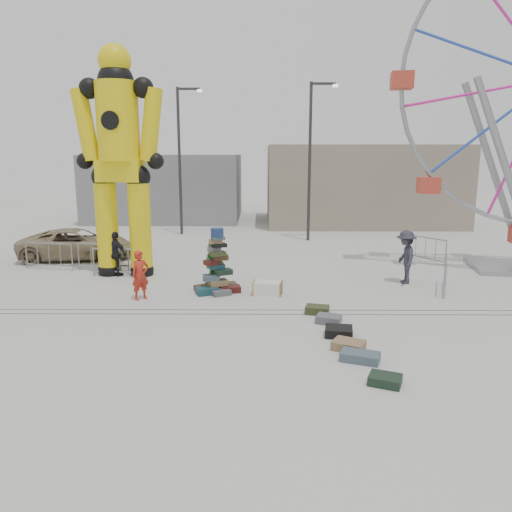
{
  "coord_description": "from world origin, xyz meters",
  "views": [
    {
      "loc": [
        0.46,
        -13.02,
        4.53
      ],
      "look_at": [
        0.34,
        1.78,
        1.46
      ],
      "focal_mm": 35.0,
      "sensor_mm": 36.0,
      "label": 1
    }
  ],
  "objects_px": {
    "suitcase_tower": "(217,274)",
    "barricade_dummy_c": "(120,262)",
    "lamp_post_left": "(181,154)",
    "crash_test_dummy": "(120,154)",
    "pedestrian_grey": "(406,257)",
    "steamer_trunk": "(268,288)",
    "barricade_dummy_a": "(49,256)",
    "pedestrian_black": "(116,254)",
    "barricade_wheel_back": "(425,249)",
    "pedestrian_red": "(140,275)",
    "parked_suv": "(77,244)",
    "pedestrian_green": "(214,264)",
    "barricade_wheel_front": "(445,275)",
    "lamp_post_right": "(312,154)",
    "barricade_dummy_b": "(103,256)"
  },
  "relations": [
    {
      "from": "pedestrian_grey",
      "to": "crash_test_dummy",
      "type": "bearing_deg",
      "value": -94.78
    },
    {
      "from": "pedestrian_grey",
      "to": "parked_suv",
      "type": "xyz_separation_m",
      "value": [
        -13.05,
        3.97,
        -0.28
      ]
    },
    {
      "from": "crash_test_dummy",
      "to": "pedestrian_green",
      "type": "bearing_deg",
      "value": -20.18
    },
    {
      "from": "suitcase_tower",
      "to": "barricade_dummy_c",
      "type": "distance_m",
      "value": 4.34
    },
    {
      "from": "pedestrian_grey",
      "to": "lamp_post_right",
      "type": "bearing_deg",
      "value": -162.75
    },
    {
      "from": "suitcase_tower",
      "to": "barricade_wheel_back",
      "type": "xyz_separation_m",
      "value": [
        8.39,
        4.69,
        -0.05
      ]
    },
    {
      "from": "suitcase_tower",
      "to": "pedestrian_green",
      "type": "height_order",
      "value": "suitcase_tower"
    },
    {
      "from": "barricade_wheel_front",
      "to": "pedestrian_green",
      "type": "distance_m",
      "value": 7.77
    },
    {
      "from": "lamp_post_left",
      "to": "barricade_wheel_front",
      "type": "relative_size",
      "value": 4.0
    },
    {
      "from": "steamer_trunk",
      "to": "pedestrian_black",
      "type": "xyz_separation_m",
      "value": [
        -5.61,
        2.47,
        0.63
      ]
    },
    {
      "from": "barricade_wheel_front",
      "to": "barricade_wheel_back",
      "type": "distance_m",
      "value": 4.58
    },
    {
      "from": "pedestrian_black",
      "to": "barricade_wheel_back",
      "type": "bearing_deg",
      "value": -137.65
    },
    {
      "from": "pedestrian_green",
      "to": "pedestrian_black",
      "type": "bearing_deg",
      "value": -177.17
    },
    {
      "from": "suitcase_tower",
      "to": "barricade_dummy_c",
      "type": "xyz_separation_m",
      "value": [
        -3.81,
        2.07,
        -0.05
      ]
    },
    {
      "from": "steamer_trunk",
      "to": "pedestrian_green",
      "type": "relative_size",
      "value": 0.59
    },
    {
      "from": "suitcase_tower",
      "to": "steamer_trunk",
      "type": "relative_size",
      "value": 2.33
    },
    {
      "from": "crash_test_dummy",
      "to": "pedestrian_grey",
      "type": "height_order",
      "value": "crash_test_dummy"
    },
    {
      "from": "lamp_post_left",
      "to": "crash_test_dummy",
      "type": "height_order",
      "value": "crash_test_dummy"
    },
    {
      "from": "barricade_dummy_c",
      "to": "barricade_wheel_back",
      "type": "height_order",
      "value": "same"
    },
    {
      "from": "lamp_post_left",
      "to": "suitcase_tower",
      "type": "xyz_separation_m",
      "value": [
        2.95,
        -12.04,
        -3.88
      ]
    },
    {
      "from": "lamp_post_left",
      "to": "crash_test_dummy",
      "type": "distance_m",
      "value": 9.73
    },
    {
      "from": "lamp_post_right",
      "to": "pedestrian_green",
      "type": "xyz_separation_m",
      "value": [
        -4.21,
        -9.33,
        -3.71
      ]
    },
    {
      "from": "lamp_post_left",
      "to": "crash_test_dummy",
      "type": "bearing_deg",
      "value": -94.16
    },
    {
      "from": "lamp_post_left",
      "to": "barricade_dummy_c",
      "type": "xyz_separation_m",
      "value": [
        -0.85,
        -9.97,
        -3.93
      ]
    },
    {
      "from": "pedestrian_green",
      "to": "pedestrian_black",
      "type": "height_order",
      "value": "pedestrian_black"
    },
    {
      "from": "lamp_post_left",
      "to": "pedestrian_red",
      "type": "relative_size",
      "value": 5.11
    },
    {
      "from": "pedestrian_green",
      "to": "parked_suv",
      "type": "height_order",
      "value": "pedestrian_green"
    },
    {
      "from": "lamp_post_left",
      "to": "barricade_dummy_a",
      "type": "xyz_separation_m",
      "value": [
        -3.96,
        -8.84,
        -3.93
      ]
    },
    {
      "from": "lamp_post_left",
      "to": "barricade_dummy_a",
      "type": "bearing_deg",
      "value": -114.12
    },
    {
      "from": "lamp_post_left",
      "to": "suitcase_tower",
      "type": "bearing_deg",
      "value": -76.21
    },
    {
      "from": "suitcase_tower",
      "to": "pedestrian_red",
      "type": "bearing_deg",
      "value": -178.4
    },
    {
      "from": "steamer_trunk",
      "to": "barricade_dummy_a",
      "type": "height_order",
      "value": "barricade_dummy_a"
    },
    {
      "from": "crash_test_dummy",
      "to": "steamer_trunk",
      "type": "height_order",
      "value": "crash_test_dummy"
    },
    {
      "from": "barricade_wheel_front",
      "to": "barricade_dummy_c",
      "type": "bearing_deg",
      "value": 100.56
    },
    {
      "from": "parked_suv",
      "to": "pedestrian_red",
      "type": "bearing_deg",
      "value": -153.9
    },
    {
      "from": "lamp_post_right",
      "to": "barricade_wheel_front",
      "type": "height_order",
      "value": "lamp_post_right"
    },
    {
      "from": "pedestrian_red",
      "to": "parked_suv",
      "type": "height_order",
      "value": "pedestrian_red"
    },
    {
      "from": "barricade_wheel_back",
      "to": "barricade_wheel_front",
      "type": "bearing_deg",
      "value": -43.93
    },
    {
      "from": "crash_test_dummy",
      "to": "barricade_dummy_b",
      "type": "distance_m",
      "value": 4.16
    },
    {
      "from": "barricade_wheel_back",
      "to": "pedestrian_black",
      "type": "relative_size",
      "value": 1.19
    },
    {
      "from": "barricade_dummy_b",
      "to": "pedestrian_green",
      "type": "distance_m",
      "value": 5.2
    },
    {
      "from": "suitcase_tower",
      "to": "barricade_dummy_b",
      "type": "distance_m",
      "value": 5.69
    },
    {
      "from": "lamp_post_left",
      "to": "barricade_dummy_c",
      "type": "height_order",
      "value": "lamp_post_left"
    },
    {
      "from": "barricade_dummy_c",
      "to": "pedestrian_green",
      "type": "bearing_deg",
      "value": -16.75
    },
    {
      "from": "lamp_post_left",
      "to": "pedestrian_black",
      "type": "distance_m",
      "value": 10.58
    },
    {
      "from": "lamp_post_right",
      "to": "suitcase_tower",
      "type": "relative_size",
      "value": 3.73
    },
    {
      "from": "barricade_dummy_a",
      "to": "barricade_wheel_back",
      "type": "xyz_separation_m",
      "value": [
        15.3,
        1.5,
        0.0
      ]
    },
    {
      "from": "suitcase_tower",
      "to": "barricade_dummy_c",
      "type": "relative_size",
      "value": 1.07
    },
    {
      "from": "steamer_trunk",
      "to": "barricade_wheel_front",
      "type": "distance_m",
      "value": 5.95
    },
    {
      "from": "suitcase_tower",
      "to": "steamer_trunk",
      "type": "height_order",
      "value": "suitcase_tower"
    }
  ]
}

